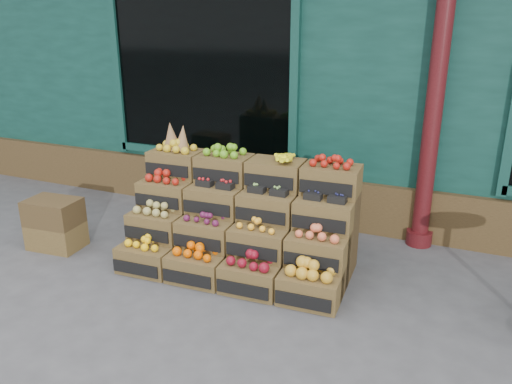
% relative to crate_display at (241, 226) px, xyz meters
% --- Properties ---
extents(ground, '(60.00, 60.00, 0.00)m').
position_rel_crate_display_xyz_m(ground, '(0.41, -0.80, -0.43)').
color(ground, '#464649').
rests_on(ground, ground).
extents(shop_facade, '(12.00, 6.24, 4.80)m').
position_rel_crate_display_xyz_m(shop_facade, '(0.42, 4.31, 1.97)').
color(shop_facade, '#103830').
rests_on(shop_facade, ground).
extents(crate_display, '(2.26, 1.18, 1.38)m').
position_rel_crate_display_xyz_m(crate_display, '(0.00, 0.00, 0.00)').
color(crate_display, brown).
rests_on(crate_display, ground).
extents(spare_crates, '(0.59, 0.43, 0.55)m').
position_rel_crate_display_xyz_m(spare_crates, '(-2.04, -0.44, -0.15)').
color(spare_crates, brown).
rests_on(spare_crates, ground).
extents(shopkeeper, '(0.82, 0.66, 1.94)m').
position_rel_crate_display_xyz_m(shopkeeper, '(-1.32, 1.82, 0.55)').
color(shopkeeper, '#195A1F').
rests_on(shopkeeper, ground).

